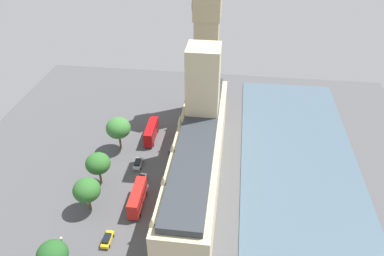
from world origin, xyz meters
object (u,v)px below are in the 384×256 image
Objects in this scene: car_yellow_cab_kerbside at (107,239)px; plane_tree_leading at (118,128)px; double_decker_bus_trailing at (151,132)px; car_silver_midblock at (138,163)px; plane_tree_under_trees at (52,255)px; plane_tree_near_tower at (98,164)px; car_white_corner at (141,180)px; plane_tree_opposite_hall at (87,190)px; street_lamp_slot_10 at (63,244)px; parliament_building at (198,152)px; clock_tower at (207,28)px; pedestrian_far_end at (169,152)px; double_decker_bus_by_river_gate at (137,197)px.

plane_tree_leading is at bearing 101.76° from car_yellow_cab_kerbside.
double_decker_bus_trailing is 13.16m from car_silver_midblock.
plane_tree_under_trees is 27.70m from plane_tree_near_tower.
plane_tree_opposite_hall is at bearing -128.20° from car_white_corner.
plane_tree_opposite_hall is at bearing -89.89° from street_lamp_slot_10.
plane_tree_leading reaches higher than car_yellow_cab_kerbside.
parliament_building is 5.74× the size of double_decker_bus_trailing.
plane_tree_leading is (9.36, -13.35, 6.36)m from car_white_corner.
car_silver_midblock is (15.43, 31.18, -27.87)m from clock_tower.
clock_tower is 5.43× the size of plane_tree_leading.
car_silver_midblock is at bearing 115.84° from car_white_corner.
parliament_building reaches higher than car_white_corner.
car_yellow_cab_kerbside is at bearing 128.30° from plane_tree_opposite_hall.
parliament_building is 13.55× the size of car_yellow_cab_kerbside.
street_lamp_slot_10 is at bearing -106.86° from car_white_corner.
clock_tower reaches higher than pedestrian_far_end.
plane_tree_near_tower is (15.36, 14.15, 5.88)m from pedestrian_far_end.
car_silver_midblock is at bearing 89.65° from car_yellow_cab_kerbside.
double_decker_bus_trailing is 38.98m from car_yellow_cab_kerbside.
plane_tree_leading is (6.95, -7.08, 6.36)m from car_silver_midblock.
double_decker_bus_by_river_gate is 20.24m from street_lamp_slot_10.
pedestrian_far_end is (-7.94, -32.12, -0.17)m from car_yellow_cab_kerbside.
parliament_building is at bearing 92.55° from clock_tower.
plane_tree_opposite_hall is (15.04, 23.13, 5.34)m from pedestrian_far_end.
car_white_corner is at bearing -107.93° from plane_tree_under_trees.
street_lamp_slot_10 is at bearing -104.64° from car_silver_midblock.
double_decker_bus_by_river_gate reaches higher than car_yellow_cab_kerbside.
car_silver_midblock is 0.55× the size of plane_tree_opposite_hall.
double_decker_bus_trailing is 1.07× the size of plane_tree_under_trees.
car_white_corner is at bearing -170.71° from plane_tree_near_tower.
plane_tree_under_trees is 42.70m from plane_tree_leading.
double_decker_bus_trailing is at bearing -100.78° from street_lamp_slot_10.
car_white_corner is at bearing -111.62° from street_lamp_slot_10.
double_decker_bus_trailing is at bearing 94.63° from double_decker_bus_by_river_gate.
parliament_building reaches higher than plane_tree_opposite_hall.
car_yellow_cab_kerbside is at bearing 52.05° from parliament_building.
car_silver_midblock is 32.35m from street_lamp_slot_10.
double_decker_bus_trailing is 19.41m from car_white_corner.
parliament_building is 37.18m from street_lamp_slot_10.
plane_tree_near_tower is 23.36m from street_lamp_slot_10.
plane_tree_under_trees is at bearing -102.42° from car_silver_midblock.
pedestrian_far_end is at bearing -111.85° from street_lamp_slot_10.
double_decker_bus_by_river_gate is at bearing 150.46° from plane_tree_near_tower.
clock_tower is 5.28× the size of double_decker_bus_by_river_gate.
plane_tree_near_tower is at bearing -135.77° from car_silver_midblock.
plane_tree_near_tower is at bearing 66.33° from double_decker_bus_trailing.
plane_tree_leading reaches higher than double_decker_bus_by_river_gate.
plane_tree_under_trees is at bearing -124.00° from car_yellow_cab_kerbside.
plane_tree_under_trees is 1.44× the size of street_lamp_slot_10.
plane_tree_under_trees is at bearing 89.82° from plane_tree_leading.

